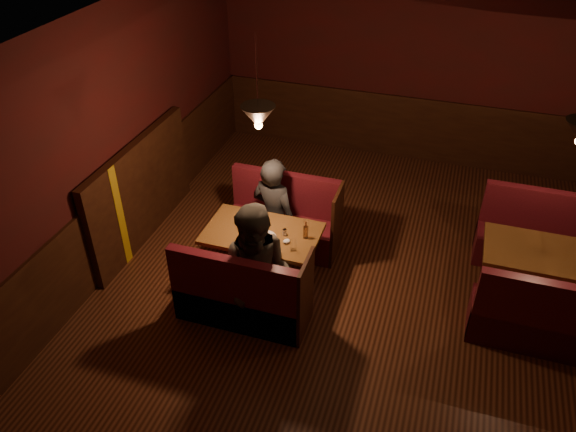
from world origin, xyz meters
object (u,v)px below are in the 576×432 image
(main_bench_near, at_px, (242,300))
(diner_a, at_px, (274,194))
(diner_b, at_px, (258,253))
(main_table, at_px, (264,243))
(second_bench_far, at_px, (534,241))
(second_bench_near, at_px, (539,323))
(second_table, at_px, (538,264))
(main_bench_far, at_px, (285,224))

(main_bench_near, relative_size, diner_a, 0.86)
(main_bench_near, height_order, diner_b, diner_b)
(main_table, relative_size, diner_a, 0.78)
(second_bench_far, distance_m, second_bench_near, 1.41)
(main_bench_near, distance_m, second_table, 3.18)
(second_table, distance_m, second_bench_near, 0.73)
(main_bench_near, distance_m, second_bench_far, 3.55)
(main_table, xyz_separation_m, main_bench_near, (0.01, -0.71, -0.22))
(main_table, bearing_deg, second_bench_near, -2.20)
(second_bench_far, height_order, second_bench_near, same)
(second_bench_far, bearing_deg, second_bench_near, -90.00)
(main_bench_far, xyz_separation_m, second_table, (2.89, -0.12, 0.19))
(diner_a, bearing_deg, second_bench_far, -151.56)
(second_bench_far, bearing_deg, main_bench_near, -145.49)
(diner_b, bearing_deg, main_table, 97.28)
(main_bench_near, relative_size, diner_b, 0.79)
(main_bench_far, xyz_separation_m, second_bench_near, (2.92, -0.83, -0.00))
(second_bench_far, xyz_separation_m, second_bench_near, (0.00, -1.41, 0.00))
(main_bench_far, relative_size, main_bench_near, 1.00)
(diner_a, height_order, diner_b, diner_b)
(main_bench_near, height_order, second_bench_near, main_bench_near)
(main_bench_near, relative_size, second_bench_near, 1.06)
(second_table, xyz_separation_m, second_bench_near, (0.03, -0.70, -0.20))
(main_table, relative_size, diner_b, 0.72)
(main_table, distance_m, main_bench_far, 0.75)
(main_bench_near, height_order, second_table, main_bench_near)
(main_table, relative_size, main_bench_far, 0.91)
(second_table, xyz_separation_m, diner_a, (-2.98, -0.02, 0.32))
(main_bench_far, bearing_deg, main_table, -91.16)
(diner_a, bearing_deg, main_bench_near, 108.62)
(main_bench_near, bearing_deg, main_bench_far, 90.00)
(main_table, bearing_deg, diner_a, 97.11)
(main_table, relative_size, second_bench_far, 0.97)
(second_table, relative_size, diner_b, 0.68)
(second_table, distance_m, second_bench_far, 0.73)
(second_bench_far, distance_m, diner_b, 3.40)
(second_bench_far, xyz_separation_m, diner_a, (-3.01, -0.73, 0.51))
(main_table, xyz_separation_m, second_bench_near, (2.94, -0.11, -0.22))
(second_bench_far, distance_m, diner_a, 3.14)
(main_table, height_order, second_bench_far, second_bench_far)
(main_bench_far, bearing_deg, second_bench_near, -15.81)
(main_bench_near, bearing_deg, second_table, 24.28)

